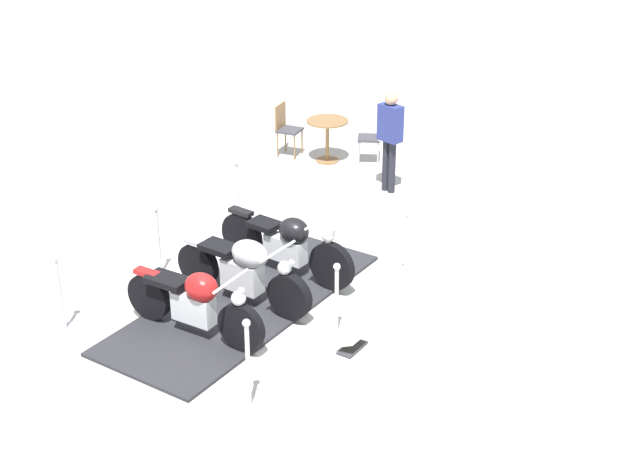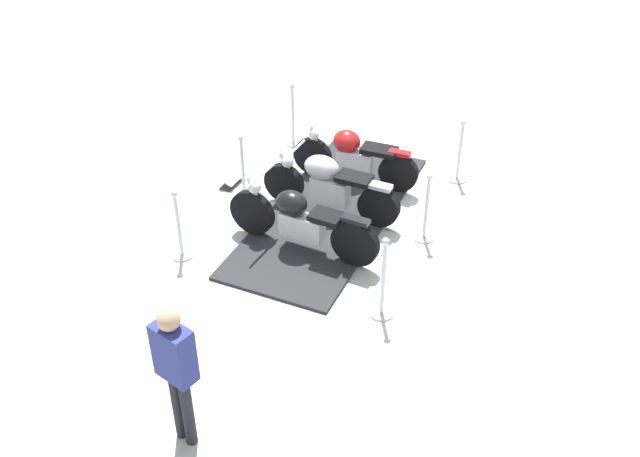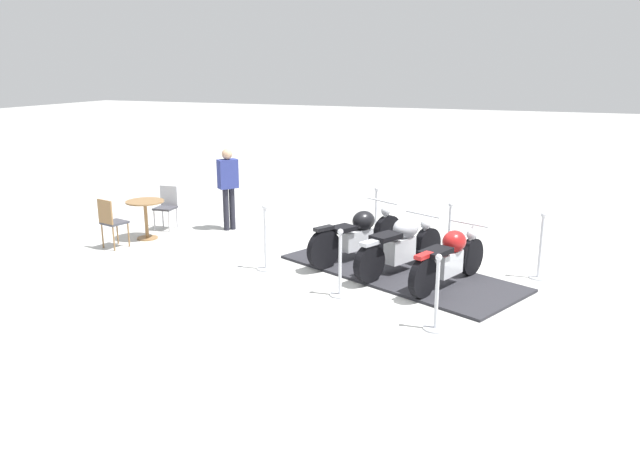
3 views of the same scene
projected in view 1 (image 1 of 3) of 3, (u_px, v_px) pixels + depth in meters
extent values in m
plane|color=silver|center=(243.00, 303.00, 11.96)|extent=(80.00, 80.00, 0.00)
cube|color=#28282D|center=(243.00, 302.00, 11.95)|extent=(3.19, 4.45, 0.05)
cylinder|color=black|center=(241.00, 327.00, 10.76)|extent=(0.62, 0.33, 0.62)
cylinder|color=black|center=(149.00, 297.00, 11.42)|extent=(0.62, 0.33, 0.62)
cube|color=silver|center=(194.00, 308.00, 11.07)|extent=(0.59, 0.39, 0.37)
ellipsoid|color=#AD1919|center=(201.00, 287.00, 10.86)|extent=(0.52, 0.48, 0.35)
cube|color=black|center=(167.00, 280.00, 11.13)|extent=(0.61, 0.49, 0.08)
cube|color=#AD1919|center=(147.00, 273.00, 11.27)|extent=(0.36, 0.25, 0.06)
cylinder|color=silver|center=(236.00, 306.00, 10.68)|extent=(0.25, 0.15, 0.53)
cylinder|color=silver|center=(231.00, 281.00, 10.57)|extent=(0.27, 0.63, 0.04)
sphere|color=silver|center=(238.00, 298.00, 10.61)|extent=(0.18, 0.18, 0.18)
cylinder|color=black|center=(290.00, 296.00, 11.43)|extent=(0.61, 0.38, 0.61)
cylinder|color=black|center=(198.00, 265.00, 12.20)|extent=(0.61, 0.38, 0.61)
cube|color=silver|center=(242.00, 275.00, 11.79)|extent=(0.61, 0.45, 0.41)
ellipsoid|color=#B7BAC1|center=(250.00, 254.00, 11.56)|extent=(0.62, 0.54, 0.35)
cube|color=black|center=(219.00, 247.00, 11.84)|extent=(0.58, 0.50, 0.08)
cube|color=#B7BAC1|center=(197.00, 242.00, 12.06)|extent=(0.37, 0.29, 0.06)
cylinder|color=silver|center=(284.00, 276.00, 11.36)|extent=(0.32, 0.20, 0.52)
cylinder|color=silver|center=(278.00, 251.00, 11.26)|extent=(0.32, 0.65, 0.04)
sphere|color=silver|center=(285.00, 268.00, 11.30)|extent=(0.18, 0.18, 0.18)
cylinder|color=black|center=(332.00, 266.00, 12.10)|extent=(0.65, 0.41, 0.67)
cylinder|color=black|center=(242.00, 235.00, 12.95)|extent=(0.65, 0.41, 0.67)
cube|color=silver|center=(285.00, 249.00, 12.52)|extent=(0.64, 0.46, 0.34)
ellipsoid|color=black|center=(294.00, 231.00, 12.29)|extent=(0.55, 0.52, 0.35)
cube|color=black|center=(264.00, 224.00, 12.60)|extent=(0.53, 0.48, 0.08)
cube|color=black|center=(241.00, 212.00, 12.79)|extent=(0.39, 0.29, 0.06)
cylinder|color=silver|center=(327.00, 245.00, 12.02)|extent=(0.30, 0.20, 0.57)
cylinder|color=silver|center=(322.00, 220.00, 11.91)|extent=(0.36, 0.66, 0.04)
sphere|color=silver|center=(328.00, 236.00, 11.95)|extent=(0.18, 0.18, 0.18)
cylinder|color=silver|center=(336.00, 335.00, 11.24)|extent=(0.34, 0.34, 0.03)
cylinder|color=silver|center=(337.00, 302.00, 11.04)|extent=(0.05, 0.05, 0.90)
sphere|color=silver|center=(337.00, 267.00, 10.83)|extent=(0.09, 0.09, 0.09)
cylinder|color=silver|center=(239.00, 229.00, 14.00)|extent=(0.31, 0.31, 0.03)
cylinder|color=silver|center=(238.00, 197.00, 13.77)|extent=(0.05, 0.05, 1.04)
sphere|color=silver|center=(236.00, 163.00, 13.53)|extent=(0.09, 0.09, 0.09)
cylinder|color=silver|center=(65.00, 329.00, 11.36)|extent=(0.32, 0.32, 0.03)
cylinder|color=silver|center=(60.00, 295.00, 11.15)|extent=(0.05, 0.05, 0.94)
sphere|color=silver|center=(55.00, 259.00, 10.94)|extent=(0.09, 0.09, 0.09)
cylinder|color=silver|center=(161.00, 274.00, 12.68)|extent=(0.31, 0.31, 0.03)
cylinder|color=silver|center=(158.00, 243.00, 12.47)|extent=(0.05, 0.05, 0.95)
sphere|color=silver|center=(155.00, 209.00, 12.25)|extent=(0.09, 0.09, 0.09)
cylinder|color=silver|center=(405.00, 278.00, 12.56)|extent=(0.30, 0.30, 0.03)
cylinder|color=silver|center=(406.00, 247.00, 12.35)|extent=(0.05, 0.05, 0.94)
sphere|color=silver|center=(408.00, 213.00, 12.13)|extent=(0.09, 0.09, 0.09)
cylinder|color=silver|center=(250.00, 407.00, 9.92)|extent=(0.28, 0.28, 0.03)
cylinder|color=silver|center=(248.00, 367.00, 9.70)|extent=(0.05, 0.05, 1.01)
sphere|color=silver|center=(246.00, 323.00, 9.46)|extent=(0.09, 0.09, 0.09)
cube|color=#333338|center=(352.00, 348.00, 10.97)|extent=(0.35, 0.46, 0.02)
cube|color=beige|center=(352.00, 339.00, 10.92)|extent=(0.37, 0.44, 0.12)
cylinder|color=olive|center=(327.00, 160.00, 16.63)|extent=(0.41, 0.41, 0.02)
cylinder|color=olive|center=(327.00, 141.00, 16.47)|extent=(0.07, 0.07, 0.73)
cylinder|color=olive|center=(327.00, 121.00, 16.31)|extent=(0.75, 0.75, 0.03)
cylinder|color=olive|center=(302.00, 142.00, 16.88)|extent=(0.03, 0.03, 0.47)
cylinder|color=olive|center=(294.00, 147.00, 16.60)|extent=(0.03, 0.03, 0.47)
cylinder|color=olive|center=(285.00, 139.00, 17.00)|extent=(0.03, 0.03, 0.47)
cylinder|color=olive|center=(278.00, 145.00, 16.72)|extent=(0.03, 0.03, 0.47)
cube|color=#3F3F47|center=(290.00, 130.00, 16.69)|extent=(0.48, 0.48, 0.04)
cube|color=olive|center=(280.00, 116.00, 16.65)|extent=(0.12, 0.40, 0.45)
cylinder|color=#B7B7BC|center=(359.00, 154.00, 16.35)|extent=(0.03, 0.03, 0.45)
cylinder|color=#B7B7BC|center=(360.00, 147.00, 16.65)|extent=(0.03, 0.03, 0.45)
cylinder|color=#B7B7BC|center=(378.00, 154.00, 16.32)|extent=(0.03, 0.03, 0.45)
cylinder|color=#B7B7BC|center=(378.00, 148.00, 16.63)|extent=(0.03, 0.03, 0.45)
cube|color=#3F3F47|center=(369.00, 138.00, 16.38)|extent=(0.44, 0.44, 0.04)
cube|color=#B7B7BC|center=(380.00, 126.00, 16.27)|extent=(0.07, 0.40, 0.43)
cylinder|color=#23232D|center=(392.00, 167.00, 15.14)|extent=(0.12, 0.12, 0.90)
cylinder|color=#23232D|center=(386.00, 165.00, 15.23)|extent=(0.12, 0.12, 0.90)
cube|color=navy|center=(390.00, 123.00, 14.86)|extent=(0.45, 0.42, 0.61)
sphere|color=tan|center=(391.00, 99.00, 14.69)|extent=(0.22, 0.22, 0.22)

